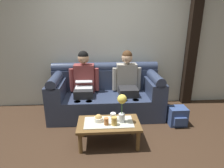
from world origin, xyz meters
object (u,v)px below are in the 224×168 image
(flower_vase, at_px, (122,105))
(cup_near_left, at_px, (106,121))
(couch, at_px, (106,95))
(cup_far_center, at_px, (114,121))
(person_left, at_px, (84,82))
(cup_near_right, at_px, (113,117))
(backpack_right, at_px, (177,116))
(snack_bowl, at_px, (99,119))
(person_right, at_px, (127,81))
(coffee_table, at_px, (109,125))

(flower_vase, bearing_deg, cup_near_left, -163.32)
(couch, height_order, cup_far_center, couch)
(cup_far_center, bearing_deg, cup_near_left, 174.57)
(person_left, bearing_deg, cup_near_left, -70.85)
(cup_near_right, bearing_deg, backpack_right, 20.42)
(person_left, xyz_separation_m, flower_vase, (0.60, -1.00, -0.04))
(couch, height_order, person_left, person_left)
(snack_bowl, height_order, backpack_right, snack_bowl)
(backpack_right, bearing_deg, cup_near_right, -159.58)
(person_left, xyz_separation_m, person_right, (0.82, 0.00, 0.00))
(flower_vase, distance_m, backpack_right, 1.23)
(person_left, distance_m, backpack_right, 1.79)
(coffee_table, height_order, flower_vase, flower_vase)
(cup_near_right, height_order, backpack_right, cup_near_right)
(cup_near_left, distance_m, backpack_right, 1.39)
(coffee_table, xyz_separation_m, backpack_right, (1.22, 0.46, -0.14))
(person_right, xyz_separation_m, snack_bowl, (-0.55, -0.97, -0.26))
(person_left, height_order, cup_near_right, person_left)
(coffee_table, xyz_separation_m, snack_bowl, (-0.14, 0.03, 0.10))
(cup_near_left, height_order, cup_near_right, cup_near_right)
(coffee_table, bearing_deg, snack_bowl, 167.36)
(person_left, height_order, backpack_right, person_left)
(flower_vase, height_order, cup_far_center, flower_vase)
(couch, height_order, backpack_right, couch)
(coffee_table, distance_m, cup_far_center, 0.16)
(couch, relative_size, snack_bowl, 15.52)
(couch, distance_m, cup_near_left, 1.08)
(couch, height_order, flower_vase, couch)
(person_right, height_order, cup_far_center, person_right)
(coffee_table, relative_size, cup_far_center, 7.51)
(person_left, distance_m, person_right, 0.82)
(person_right, height_order, flower_vase, person_right)
(cup_near_left, bearing_deg, cup_far_center, -5.43)
(snack_bowl, height_order, cup_far_center, cup_far_center)
(couch, distance_m, coffee_table, 1.00)
(couch, height_order, cup_near_left, couch)
(snack_bowl, xyz_separation_m, cup_near_left, (0.11, -0.11, 0.01))
(snack_bowl, relative_size, cup_near_right, 1.10)
(snack_bowl, relative_size, backpack_right, 0.42)
(flower_vase, xyz_separation_m, cup_far_center, (-0.11, -0.08, -0.20))
(couch, height_order, cup_near_right, couch)
(snack_bowl, bearing_deg, person_left, 105.35)
(person_left, bearing_deg, flower_vase, -59.31)
(coffee_table, bearing_deg, flower_vase, -2.17)
(snack_bowl, bearing_deg, couch, 81.55)
(cup_near_left, relative_size, cup_near_right, 0.84)
(couch, relative_size, cup_near_right, 17.00)
(person_right, xyz_separation_m, backpack_right, (0.82, -0.54, -0.50))
(person_right, distance_m, coffee_table, 1.14)
(snack_bowl, bearing_deg, coffee_table, -12.64)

